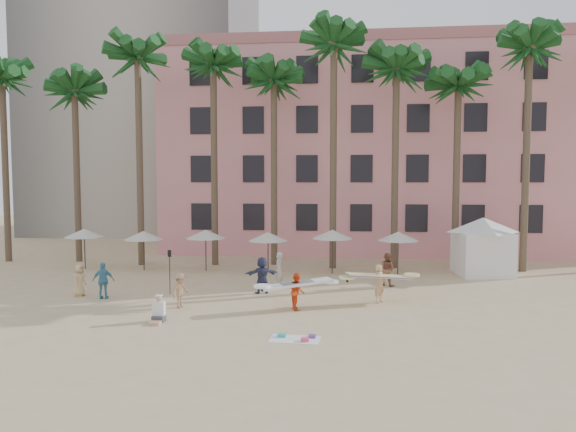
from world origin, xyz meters
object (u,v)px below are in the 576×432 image
(carrier_yellow, at_px, (380,281))
(carrier_white, at_px, (297,289))
(pink_hotel, at_px, (382,154))
(cabana, at_px, (483,241))

(carrier_yellow, bearing_deg, carrier_white, -156.44)
(pink_hotel, relative_size, carrier_yellow, 10.63)
(pink_hotel, xyz_separation_m, cabana, (5.10, -12.98, -5.93))
(carrier_white, bearing_deg, cabana, 42.18)
(cabana, bearing_deg, carrier_yellow, -130.56)
(cabana, relative_size, carrier_white, 1.50)
(pink_hotel, height_order, carrier_white, pink_hotel)
(pink_hotel, distance_m, carrier_yellow, 22.07)
(pink_hotel, relative_size, carrier_white, 10.73)
(carrier_yellow, distance_m, carrier_white, 4.11)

